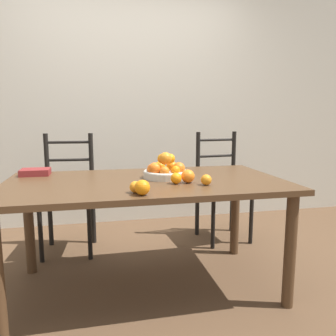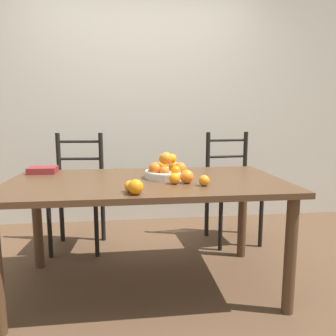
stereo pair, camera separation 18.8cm
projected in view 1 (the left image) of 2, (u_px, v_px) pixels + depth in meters
The scene contains 12 objects.
ground_plane at pixel (147, 287), 2.23m from camera, with size 12.00×12.00×0.00m, color brown.
wall_back at pixel (125, 102), 3.49m from camera, with size 8.00×0.06×2.60m.
dining_table at pixel (146, 193), 2.13m from camera, with size 1.78×0.96×0.74m.
fruit_bowl at pixel (165, 170), 2.19m from camera, with size 0.29×0.29×0.18m.
orange_loose_0 at pixel (135, 187), 1.77m from camera, with size 0.06×0.06×0.06m.
orange_loose_1 at pixel (206, 180), 1.96m from camera, with size 0.07×0.07×0.07m.
orange_loose_2 at pixel (176, 178), 2.00m from camera, with size 0.07×0.07×0.07m.
orange_loose_3 at pixel (188, 176), 2.03m from camera, with size 0.08×0.08×0.08m.
orange_loose_4 at pixel (142, 188), 1.71m from camera, with size 0.08×0.08×0.08m.
chair_left at pixel (68, 197), 2.79m from camera, with size 0.45×0.43×1.01m.
chair_right at pixel (222, 189), 3.09m from camera, with size 0.46×0.44×1.01m.
book_stack at pixel (35, 172), 2.29m from camera, with size 0.19×0.15×0.04m.
Camera 1 is at (-0.30, -2.06, 1.16)m, focal length 35.00 mm.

